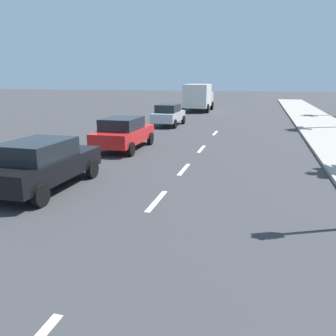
% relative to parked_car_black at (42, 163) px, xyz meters
% --- Properties ---
extents(ground_plane, '(160.00, 160.00, 0.00)m').
position_rel_parked_car_black_xyz_m(ground_plane, '(3.81, 7.80, -0.84)').
color(ground_plane, '#38383A').
extents(lane_stripe_3, '(0.16, 1.80, 0.01)m').
position_rel_parked_car_black_xyz_m(lane_stripe_3, '(3.81, -0.20, -0.84)').
color(lane_stripe_3, white).
rests_on(lane_stripe_3, ground).
extents(lane_stripe_4, '(0.16, 1.80, 0.01)m').
position_rel_parked_car_black_xyz_m(lane_stripe_4, '(3.81, 3.49, -0.84)').
color(lane_stripe_4, white).
rests_on(lane_stripe_4, ground).
extents(lane_stripe_5, '(0.16, 1.80, 0.01)m').
position_rel_parked_car_black_xyz_m(lane_stripe_5, '(3.81, 7.59, -0.84)').
color(lane_stripe_5, white).
rests_on(lane_stripe_5, ground).
extents(lane_stripe_6, '(0.16, 1.80, 0.01)m').
position_rel_parked_car_black_xyz_m(lane_stripe_6, '(3.81, 12.95, -0.84)').
color(lane_stripe_6, white).
rests_on(lane_stripe_6, ground).
extents(parked_car_black, '(2.07, 4.36, 1.57)m').
position_rel_parked_car_black_xyz_m(parked_car_black, '(0.00, 0.00, 0.00)').
color(parked_car_black, black).
rests_on(parked_car_black, ground).
extents(parked_car_red, '(1.99, 4.28, 1.57)m').
position_rel_parked_car_black_xyz_m(parked_car_red, '(0.10, 6.57, -0.00)').
color(parked_car_red, red).
rests_on(parked_car_red, ground).
extents(parked_car_silver, '(1.85, 3.90, 1.57)m').
position_rel_parked_car_black_xyz_m(parked_car_silver, '(0.02, 15.56, -0.01)').
color(parked_car_silver, '#B7BABF').
rests_on(parked_car_silver, ground).
extents(delivery_truck, '(2.78, 6.29, 2.80)m').
position_rel_parked_car_black_xyz_m(delivery_truck, '(0.11, 27.70, 0.66)').
color(delivery_truck, beige).
rests_on(delivery_truck, ground).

